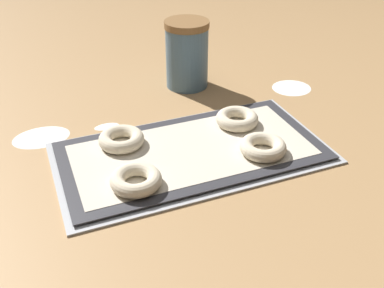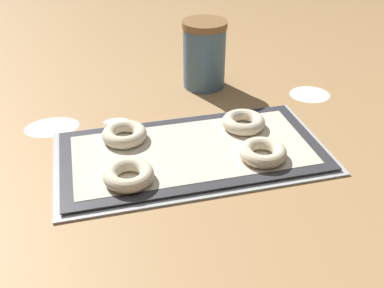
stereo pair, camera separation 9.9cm
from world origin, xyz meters
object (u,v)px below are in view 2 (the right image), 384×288
baking_tray (192,153)px  bagel_back_left (124,134)px  bagel_front_right (263,152)px  bagel_back_right (244,122)px  bagel_front_left (129,175)px  flour_canister (204,54)px

baking_tray → bagel_back_left: bagel_back_left is taller
bagel_front_right → bagel_back_left: 0.28m
bagel_back_right → bagel_front_right: bearing=-91.7°
baking_tray → bagel_front_right: (0.12, -0.06, 0.02)m
bagel_front_left → bagel_back_right: 0.29m
bagel_back_right → flour_canister: (-0.02, 0.24, 0.06)m
flour_canister → bagel_front_left: bearing=-123.0°
bagel_front_right → flour_canister: flour_canister is taller
flour_canister → bagel_back_left: bearing=-135.0°
bagel_back_left → bagel_back_right: size_ratio=1.00×
flour_canister → bagel_front_right: bearing=-87.5°
bagel_front_right → bagel_back_left: same height
baking_tray → bagel_front_left: (-0.13, -0.07, 0.02)m
baking_tray → bagel_back_left: (-0.12, 0.07, 0.02)m
bagel_front_right → bagel_front_left: bearing=-178.0°
bagel_front_left → flour_canister: size_ratio=0.54×
bagel_back_left → bagel_back_right: (0.25, -0.01, 0.00)m
bagel_front_left → bagel_front_right: (0.26, 0.01, 0.00)m
bagel_back_right → bagel_front_left: bearing=-154.0°
bagel_front_right → baking_tray: bearing=153.6°
bagel_front_right → flour_canister: size_ratio=0.54×
baking_tray → bagel_back_left: bearing=150.7°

